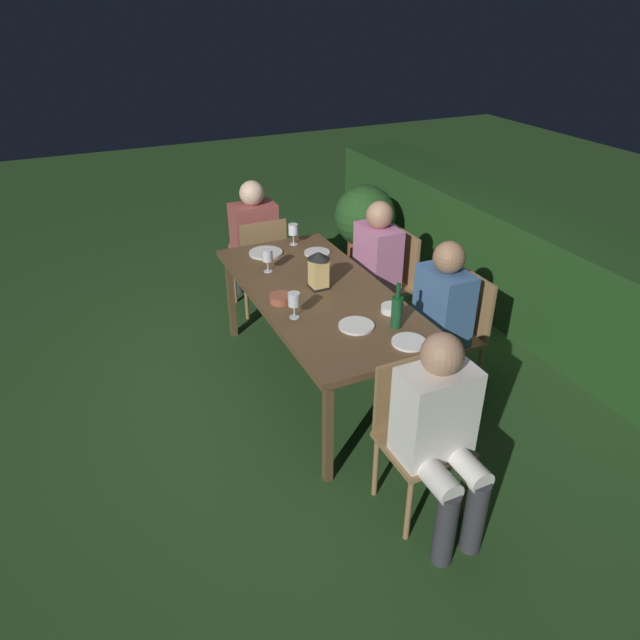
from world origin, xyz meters
The scene contains 23 objects.
ground_plane centered at (0.00, 0.00, 0.00)m, with size 16.00×16.00×0.00m, color #26471E.
dining_table centered at (0.00, 0.00, 0.70)m, with size 1.96×0.89×0.75m.
chair_head_near centered at (-1.23, 0.00, 0.49)m, with size 0.40×0.42×0.87m.
person_in_rust centered at (-1.43, 0.00, 0.64)m, with size 0.48×0.38×1.15m.
chair_head_far centered at (1.23, 0.00, 0.49)m, with size 0.40×0.42×0.87m.
person_in_cream centered at (1.43, 0.00, 0.64)m, with size 0.48×0.38×1.15m.
chair_side_right_a centered at (-0.44, 0.83, 0.49)m, with size 0.42×0.40×0.87m.
person_in_pink centered at (-0.44, 0.64, 0.64)m, with size 0.38×0.47×1.15m.
chair_side_right_b centered at (0.44, 0.83, 0.49)m, with size 0.42×0.40×0.87m.
person_in_blue centered at (0.44, 0.64, 0.64)m, with size 0.38×0.47×1.15m.
lantern_centerpiece centered at (-0.05, 0.01, 0.90)m, with size 0.15×0.15×0.27m.
green_bottle_on_table centered at (0.63, 0.22, 0.86)m, with size 0.07×0.07×0.29m.
wine_glass_a centered at (-0.85, 0.16, 0.87)m, with size 0.08×0.08×0.17m.
wine_glass_b centered at (-0.45, -0.21, 0.87)m, with size 0.08×0.08×0.17m.
wine_glass_c centered at (0.26, -0.30, 0.87)m, with size 0.08×0.08×0.17m.
plate_a centered at (-0.60, 0.25, 0.76)m, with size 0.20×0.20×0.01m, color silver.
plate_b centered at (0.53, 0.00, 0.76)m, with size 0.22×0.22×0.01m, color white.
plate_c centered at (0.82, 0.19, 0.76)m, with size 0.20×0.20×0.01m, color white.
plate_d centered at (-0.76, -0.11, 0.76)m, with size 0.26×0.26×0.01m, color silver.
bowl_olives centered at (0.45, 0.29, 0.77)m, with size 0.13×0.13×0.05m.
bowl_bread centered at (0.03, -0.30, 0.78)m, with size 0.15×0.15×0.05m.
hedge_backdrop centered at (0.00, 2.06, 0.46)m, with size 5.92×0.72×0.92m, color #1E4219.
potted_plant_by_hedge centered at (-1.62, 1.24, 0.52)m, with size 0.61×0.61×0.88m.
Camera 1 is at (3.19, -1.48, 2.53)m, focal length 32.65 mm.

